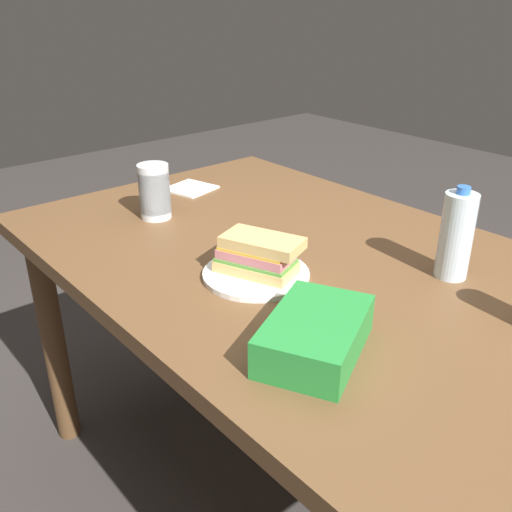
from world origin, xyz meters
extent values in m
plane|color=#383330|center=(0.00, 0.00, 0.00)|extent=(8.00, 8.00, 0.00)
cube|color=brown|center=(0.00, 0.00, 0.75)|extent=(1.59, 0.94, 0.04)
cylinder|color=brown|center=(-0.72, -0.39, 0.37)|extent=(0.07, 0.07, 0.73)
cylinder|color=brown|center=(-0.72, 0.39, 0.37)|extent=(0.07, 0.07, 0.73)
cylinder|color=white|center=(-0.04, -0.15, 0.78)|extent=(0.23, 0.23, 0.01)
cube|color=#DBB26B|center=(-0.04, -0.15, 0.80)|extent=(0.19, 0.15, 0.02)
cube|color=#599E3F|center=(-0.04, -0.15, 0.81)|extent=(0.18, 0.14, 0.01)
cube|color=#C6727A|center=(-0.04, -0.15, 0.83)|extent=(0.18, 0.13, 0.02)
cube|color=yellow|center=(-0.04, -0.15, 0.84)|extent=(0.17, 0.13, 0.01)
cube|color=#DBB26B|center=(-0.03, -0.14, 0.86)|extent=(0.19, 0.15, 0.02)
cube|color=#268C38|center=(0.24, -0.26, 0.81)|extent=(0.24, 0.27, 0.07)
cylinder|color=silver|center=(0.23, 0.18, 0.87)|extent=(0.07, 0.07, 0.19)
cylinder|color=blue|center=(0.23, 0.18, 0.97)|extent=(0.03, 0.03, 0.02)
cylinder|color=silver|center=(-0.49, -0.13, 0.82)|extent=(0.08, 0.08, 0.09)
cylinder|color=silver|center=(-0.49, -0.13, 0.84)|extent=(0.08, 0.08, 0.09)
cylinder|color=silver|center=(-0.49, -0.13, 0.86)|extent=(0.08, 0.08, 0.09)
cylinder|color=silver|center=(-0.49, -0.13, 0.88)|extent=(0.08, 0.08, 0.09)
cube|color=white|center=(-0.62, 0.08, 0.78)|extent=(0.16, 0.16, 0.01)
camera|label=1|loc=(0.80, -0.86, 1.34)|focal=39.72mm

